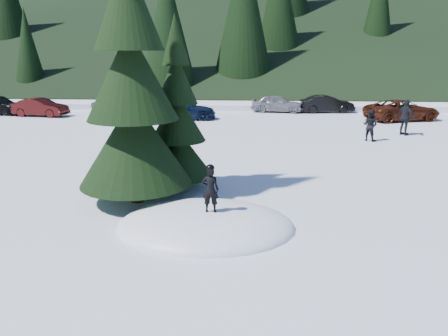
# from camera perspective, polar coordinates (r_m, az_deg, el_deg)

# --- Properties ---
(ground) EXTENTS (200.00, 200.00, 0.00)m
(ground) POSITION_cam_1_polar(r_m,az_deg,el_deg) (11.05, -2.41, -7.68)
(ground) COLOR white
(ground) RESTS_ON ground
(snow_mound) EXTENTS (4.48, 3.52, 0.96)m
(snow_mound) POSITION_cam_1_polar(r_m,az_deg,el_deg) (11.05, -2.41, -7.68)
(snow_mound) COLOR white
(snow_mound) RESTS_ON ground
(spruce_tall) EXTENTS (3.20, 3.20, 8.60)m
(spruce_tall) POSITION_cam_1_polar(r_m,az_deg,el_deg) (12.43, -11.97, 10.34)
(spruce_tall) COLOR black
(spruce_tall) RESTS_ON ground
(spruce_short) EXTENTS (2.20, 2.20, 5.37)m
(spruce_short) POSITION_cam_1_polar(r_m,az_deg,el_deg) (13.71, -6.09, 5.85)
(spruce_short) COLOR black
(spruce_short) RESTS_ON ground
(child_skier) EXTENTS (0.42, 0.28, 1.12)m
(child_skier) POSITION_cam_1_polar(r_m,az_deg,el_deg) (10.51, -1.79, -2.85)
(child_skier) COLOR black
(child_skier) RESTS_ON snow_mound
(adult_0) EXTENTS (0.94, 0.92, 1.53)m
(adult_0) POSITION_cam_1_polar(r_m,az_deg,el_deg) (22.62, 18.54, 5.30)
(adult_0) COLOR black
(adult_0) RESTS_ON ground
(adult_1) EXTENTS (1.02, 1.15, 1.87)m
(adult_1) POSITION_cam_1_polar(r_m,az_deg,el_deg) (24.81, 22.63, 6.11)
(adult_1) COLOR black
(adult_1) RESTS_ON ground
(car_1) EXTENTS (3.84, 1.79, 1.22)m
(car_1) POSITION_cam_1_polar(r_m,az_deg,el_deg) (32.37, -22.84, 7.31)
(car_1) COLOR #340A09
(car_1) RESTS_ON ground
(car_2) EXTENTS (5.13, 2.47, 1.41)m
(car_2) POSITION_cam_1_polar(r_m,az_deg,el_deg) (30.96, -12.04, 8.03)
(car_2) COLOR #4E5156
(car_2) RESTS_ON ground
(car_3) EXTENTS (4.71, 2.27, 1.32)m
(car_3) POSITION_cam_1_polar(r_m,az_deg,el_deg) (28.65, -5.70, 7.66)
(car_3) COLOR black
(car_3) RESTS_ON ground
(car_4) EXTENTS (3.91, 2.01, 1.27)m
(car_4) POSITION_cam_1_polar(r_m,az_deg,el_deg) (32.23, 6.97, 8.38)
(car_4) COLOR gray
(car_4) RESTS_ON ground
(car_5) EXTENTS (3.90, 1.75, 1.24)m
(car_5) POSITION_cam_1_polar(r_m,az_deg,el_deg) (32.68, 13.28, 8.15)
(car_5) COLOR black
(car_5) RESTS_ON ground
(car_6) EXTENTS (5.17, 3.52, 1.31)m
(car_6) POSITION_cam_1_polar(r_m,az_deg,el_deg) (30.26, 22.24, 7.01)
(car_6) COLOR #3F170B
(car_6) RESTS_ON ground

